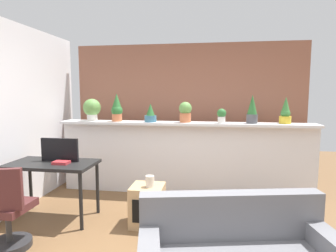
{
  "coord_description": "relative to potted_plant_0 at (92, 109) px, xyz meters",
  "views": [
    {
      "loc": [
        0.44,
        -2.52,
        1.64
      ],
      "look_at": [
        -0.11,
        1.05,
        1.22
      ],
      "focal_mm": 30.56,
      "sensor_mm": 36.0,
      "label": 1
    }
  ],
  "objects": [
    {
      "name": "divider_wall",
      "position": [
        1.55,
        0.0,
        -0.81
      ],
      "size": [
        4.05,
        0.16,
        1.14
      ],
      "primitive_type": "cube",
      "color": "silver",
      "rests_on": "ground"
    },
    {
      "name": "plant_shelf",
      "position": [
        1.55,
        -0.04,
        -0.22
      ],
      "size": [
        4.05,
        0.36,
        0.04
      ],
      "primitive_type": "cube",
      "color": "silver",
      "rests_on": "divider_wall"
    },
    {
      "name": "brick_wall_behind",
      "position": [
        1.55,
        0.6,
        -0.13
      ],
      "size": [
        4.05,
        0.1,
        2.5
      ],
      "primitive_type": "cube",
      "color": "#935B47",
      "rests_on": "ground"
    },
    {
      "name": "potted_plant_0",
      "position": [
        0.0,
        0.0,
        0.0
      ],
      "size": [
        0.29,
        0.29,
        0.37
      ],
      "color": "silver",
      "rests_on": "plant_shelf"
    },
    {
      "name": "potted_plant_1",
      "position": [
        0.45,
        -0.05,
        0.01
      ],
      "size": [
        0.19,
        0.19,
        0.45
      ],
      "color": "#C66B42",
      "rests_on": "plant_shelf"
    },
    {
      "name": "potted_plant_2",
      "position": [
        1.01,
        -0.06,
        -0.08
      ],
      "size": [
        0.19,
        0.19,
        0.3
      ],
      "color": "#386B84",
      "rests_on": "plant_shelf"
    },
    {
      "name": "potted_plant_3",
      "position": [
        1.57,
        -0.03,
        -0.03
      ],
      "size": [
        0.2,
        0.2,
        0.32
      ],
      "color": "#C66B42",
      "rests_on": "plant_shelf"
    },
    {
      "name": "potted_plant_4",
      "position": [
        2.13,
        -0.06,
        -0.08
      ],
      "size": [
        0.14,
        0.14,
        0.22
      ],
      "color": "silver",
      "rests_on": "plant_shelf"
    },
    {
      "name": "potted_plant_5",
      "position": [
        2.59,
        -0.03,
        0.01
      ],
      "size": [
        0.17,
        0.17,
        0.44
      ],
      "color": "#4C4C51",
      "rests_on": "plant_shelf"
    },
    {
      "name": "potted_plant_6",
      "position": [
        3.08,
        0.0,
        -0.03
      ],
      "size": [
        0.17,
        0.17,
        0.41
      ],
      "color": "gold",
      "rests_on": "plant_shelf"
    },
    {
      "name": "desk",
      "position": [
        -0.04,
        -1.19,
        -0.72
      ],
      "size": [
        1.1,
        0.6,
        0.75
      ],
      "color": "black",
      "rests_on": "ground"
    },
    {
      "name": "tv_monitor",
      "position": [
        0.02,
        -1.11,
        -0.48
      ],
      "size": [
        0.51,
        0.04,
        0.31
      ],
      "primitive_type": "cube",
      "color": "black",
      "rests_on": "desk"
    },
    {
      "name": "office_chair",
      "position": [
        -0.1,
        -1.99,
        -0.99
      ],
      "size": [
        0.5,
        0.5,
        0.91
      ],
      "color": "#262628",
      "rests_on": "ground"
    },
    {
      "name": "side_cube_shelf",
      "position": [
        1.21,
        -1.18,
        -1.13
      ],
      "size": [
        0.4,
        0.41,
        0.5
      ],
      "color": "tan",
      "rests_on": "ground"
    },
    {
      "name": "vase_on_shelf",
      "position": [
        1.25,
        -1.21,
        -0.81
      ],
      "size": [
        0.11,
        0.11,
        0.14
      ],
      "primitive_type": "cylinder",
      "color": "silver",
      "rests_on": "side_cube_shelf"
    },
    {
      "name": "book_on_desk",
      "position": [
        0.12,
        -1.24,
        -0.61
      ],
      "size": [
        0.19,
        0.14,
        0.04
      ],
      "primitive_type": "cube",
      "color": "#B22D33",
      "rests_on": "desk"
    }
  ]
}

